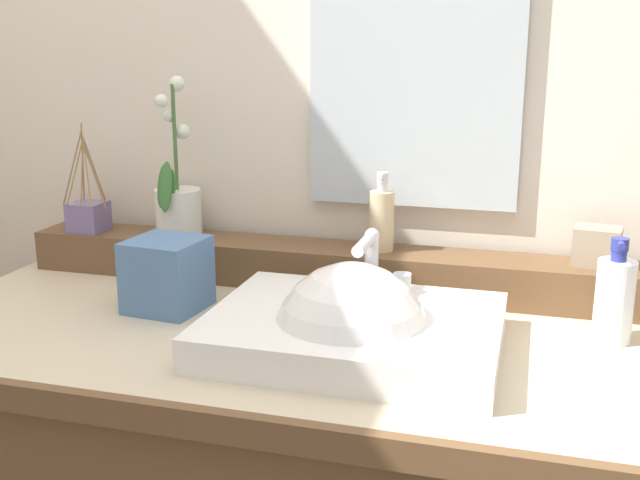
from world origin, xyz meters
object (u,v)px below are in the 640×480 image
at_px(sink_basin, 352,336).
at_px(lotion_bottle, 614,299).
at_px(trinket_box, 597,246).
at_px(soap_dispenser, 382,219).
at_px(tissue_box, 167,274).
at_px(potted_plant, 177,199).
at_px(reed_diffuser, 88,215).

xyz_separation_m(sink_basin, lotion_bottle, (0.40, 0.16, 0.05)).
xyz_separation_m(trinket_box, lotion_bottle, (0.02, -0.17, -0.04)).
height_order(soap_dispenser, tissue_box, soap_dispenser).
distance_m(sink_basin, soap_dispenser, 0.34).
height_order(soap_dispenser, trinket_box, soap_dispenser).
bearing_deg(potted_plant, tissue_box, -69.02).
relative_size(potted_plant, reed_diffuser, 1.42).
bearing_deg(tissue_box, sink_basin, -14.74).
height_order(soap_dispenser, reed_diffuser, reed_diffuser).
height_order(potted_plant, lotion_bottle, potted_plant).
bearing_deg(potted_plant, soap_dispenser, -1.02).
bearing_deg(soap_dispenser, tissue_box, -148.50).
height_order(trinket_box, tissue_box, trinket_box).
xyz_separation_m(sink_basin, trinket_box, (0.38, 0.33, 0.10)).
relative_size(soap_dispenser, trinket_box, 1.90).
xyz_separation_m(potted_plant, trinket_box, (0.85, -0.00, -0.04)).
bearing_deg(tissue_box, trinket_box, 16.51).
bearing_deg(reed_diffuser, lotion_bottle, -7.38).
bearing_deg(reed_diffuser, trinket_box, 1.54).
distance_m(lotion_bottle, tissue_box, 0.79).
bearing_deg(reed_diffuser, soap_dispenser, 1.95).
bearing_deg(soap_dispenser, reed_diffuser, -178.05).
relative_size(sink_basin, trinket_box, 5.67).
xyz_separation_m(sink_basin, soap_dispenser, (-0.02, 0.32, 0.12)).
bearing_deg(sink_basin, tissue_box, 165.26).
relative_size(reed_diffuser, lotion_bottle, 1.33).
relative_size(potted_plant, trinket_box, 4.07).
distance_m(soap_dispenser, trinket_box, 0.40).
bearing_deg(trinket_box, potted_plant, -171.44).
height_order(reed_diffuser, trinket_box, reed_diffuser).
bearing_deg(sink_basin, lotion_bottle, 21.39).
bearing_deg(lotion_bottle, reed_diffuser, 172.62).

